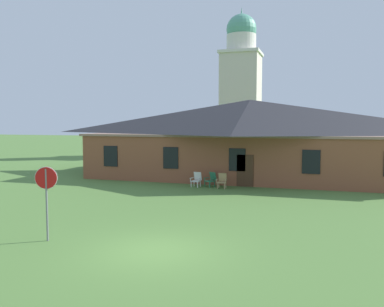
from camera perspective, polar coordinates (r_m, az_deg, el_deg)
The scene contains 7 objects.
ground_plane at distance 13.57m, azimuth -5.42°, elevation -13.67°, with size 200.00×200.00×0.00m, color #517A38.
brick_building at distance 31.34m, azimuth 8.23°, elevation 2.25°, with size 24.24×10.40×5.95m.
dome_tower at distance 53.43m, azimuth 6.97°, elevation 9.24°, with size 5.18×5.18×19.03m.
stop_sign at distance 15.10m, azimuth -20.01°, elevation -4.65°, with size 0.77×0.28×2.66m.
lawn_chair_by_porch at distance 26.27m, azimuth 0.65°, elevation -3.67°, with size 0.70×0.74×0.96m.
lawn_chair_near_door at distance 26.27m, azimuth 2.72°, elevation -3.68°, with size 0.82×0.86×0.96m.
lawn_chair_left_end at distance 25.80m, azimuth 4.29°, elevation -3.84°, with size 0.66×0.69×0.96m.
Camera 1 is at (5.05, -11.87, 4.22)m, focal length 37.50 mm.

